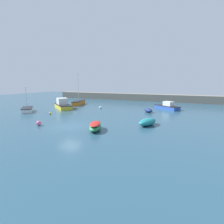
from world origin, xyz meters
TOP-DOWN VIEW (x-y plane):
  - ground_plane at (0.00, 0.00)m, footprint 120.00×120.00m
  - harbor_breakwater at (0.00, 33.00)m, footprint 56.21×2.76m
  - rowboat_blue_near at (8.41, 4.42)m, footprint 2.29×3.47m
  - cabin_cruiser_white at (-10.61, 11.20)m, footprint 6.23×5.43m
  - sailboat_twin_hulled at (-13.71, 5.29)m, footprint 4.28×4.19m
  - fishing_dinghy_green at (6.32, 13.81)m, footprint 2.21×2.20m
  - sailboat_tall_mast at (-11.13, 17.40)m, footprint 3.05×5.98m
  - motorboat_with_cabin at (8.85, 19.00)m, footprint 5.30×4.56m
  - rowboat_with_red_cover at (3.66, -0.22)m, footprint 2.38×3.43m
  - mooring_buoy_pink at (-3.74, -1.30)m, footprint 0.58×0.58m
  - mooring_buoy_yellow at (-7.99, 4.97)m, footprint 0.36×0.36m
  - mooring_buoy_white at (-3.47, 14.07)m, footprint 0.50×0.50m

SIDE VIEW (x-z plane):
  - ground_plane at x=0.00m, z-range -0.20..0.00m
  - mooring_buoy_yellow at x=-7.99m, z-range 0.00..0.36m
  - mooring_buoy_white at x=-3.47m, z-range 0.00..0.50m
  - mooring_buoy_pink at x=-3.74m, z-range 0.00..0.58m
  - fishing_dinghy_green at x=6.32m, z-range 0.00..0.71m
  - sailboat_twin_hulled at x=-13.71m, z-range -1.81..2.62m
  - rowboat_with_red_cover at x=3.66m, z-range 0.00..0.86m
  - rowboat_blue_near at x=8.41m, z-range 0.00..0.87m
  - sailboat_tall_mast at x=-11.13m, z-range -3.18..4.22m
  - motorboat_with_cabin at x=8.85m, z-range -0.23..1.33m
  - cabin_cruiser_white at x=-10.61m, z-range -0.28..1.82m
  - harbor_breakwater at x=0.00m, z-range 0.00..1.93m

